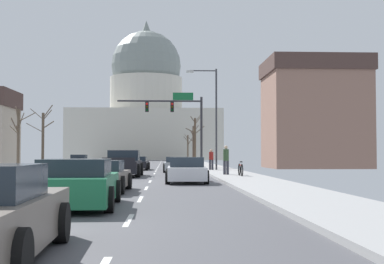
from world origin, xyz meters
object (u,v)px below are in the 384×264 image
(pedestrian_00, at_px, (211,158))
(bicycle_parked, at_px, (241,170))
(signal_gantry, at_px, (178,114))
(sedan_near_01, at_px, (177,165))
(sedan_near_04, at_px, (101,177))
(sedan_near_03, at_px, (186,171))
(street_lamp_right, at_px, (212,110))
(sedan_near_05, at_px, (77,184))
(sedan_oncoming_01, at_px, (119,160))
(pedestrian_01, at_px, (226,158))
(sedan_near_00, at_px, (137,163))
(sedan_oncoming_00, at_px, (78,161))
(pickup_truck_near_02, at_px, (123,165))

(pedestrian_00, xyz_separation_m, bicycle_parked, (0.74, -10.97, -0.53))
(signal_gantry, relative_size, sedan_near_01, 1.82)
(sedan_near_04, relative_size, bicycle_parked, 2.41)
(signal_gantry, distance_m, sedan_near_03, 24.49)
(street_lamp_right, xyz_separation_m, sedan_near_05, (-5.91, -27.35, -4.19))
(sedan_oncoming_01, bearing_deg, bicycle_parked, -75.19)
(sedan_near_01, xyz_separation_m, pedestrian_01, (2.77, -8.05, 0.57))
(street_lamp_right, distance_m, sedan_near_00, 8.59)
(pedestrian_00, bearing_deg, sedan_oncoming_00, 127.33)
(street_lamp_right, height_order, sedan_near_04, street_lamp_right)
(street_lamp_right, xyz_separation_m, sedan_near_01, (-2.74, -1.32, -4.26))
(sedan_oncoming_01, height_order, pedestrian_01, pedestrian_01)
(sedan_oncoming_01, distance_m, bicycle_parked, 39.66)
(sedan_oncoming_01, bearing_deg, sedan_near_03, -80.83)
(pickup_truck_near_02, relative_size, bicycle_parked, 2.96)
(pickup_truck_near_02, bearing_deg, bicycle_parked, -23.41)
(sedan_near_05, relative_size, bicycle_parked, 2.63)
(sedan_near_04, height_order, sedan_near_05, sedan_near_05)
(sedan_oncoming_01, height_order, bicycle_parked, sedan_oncoming_01)
(signal_gantry, bearing_deg, bicycle_parked, -81.03)
(sedan_near_00, relative_size, sedan_oncoming_00, 1.01)
(street_lamp_right, height_order, sedan_oncoming_00, street_lamp_right)
(sedan_near_05, bearing_deg, sedan_oncoming_01, 93.78)
(sedan_near_04, distance_m, pedestrian_00, 22.10)
(street_lamp_right, bearing_deg, pickup_truck_near_02, -126.91)
(street_lamp_right, distance_m, pickup_truck_near_02, 11.14)
(pedestrian_00, bearing_deg, sedan_near_00, 141.86)
(pedestrian_01, bearing_deg, street_lamp_right, 90.13)
(sedan_oncoming_00, bearing_deg, sedan_near_03, -72.21)
(pedestrian_00, bearing_deg, sedan_oncoming_01, 108.95)
(sedan_oncoming_00, height_order, pedestrian_01, pedestrian_01)
(pedestrian_01, bearing_deg, sedan_near_03, -112.74)
(pickup_truck_near_02, xyz_separation_m, pedestrian_01, (6.24, -1.08, 0.39))
(pickup_truck_near_02, xyz_separation_m, sedan_oncoming_00, (-6.70, 24.81, -0.13))
(sedan_near_03, bearing_deg, bicycle_parked, 53.49)
(signal_gantry, height_order, street_lamp_right, street_lamp_right)
(bicycle_parked, bearing_deg, sedan_near_00, 113.10)
(street_lamp_right, bearing_deg, sedan_near_00, 144.03)
(sedan_near_03, bearing_deg, sedan_near_00, 99.73)
(bicycle_parked, bearing_deg, sedan_near_03, -126.51)
(sedan_near_01, relative_size, sedan_oncoming_01, 0.99)
(signal_gantry, distance_m, bicycle_parked, 20.46)
(sedan_near_05, xyz_separation_m, sedan_oncoming_01, (-3.60, 54.44, -0.04))
(street_lamp_right, bearing_deg, pedestrian_01, -89.87)
(street_lamp_right, relative_size, sedan_near_04, 1.84)
(sedan_near_05, height_order, pedestrian_00, pedestrian_00)
(sedan_near_01, distance_m, sedan_near_05, 26.22)
(sedan_near_00, bearing_deg, sedan_oncoming_01, 98.69)
(street_lamp_right, distance_m, sedan_near_04, 22.79)
(pickup_truck_near_02, xyz_separation_m, sedan_near_03, (3.62, -7.34, -0.13))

